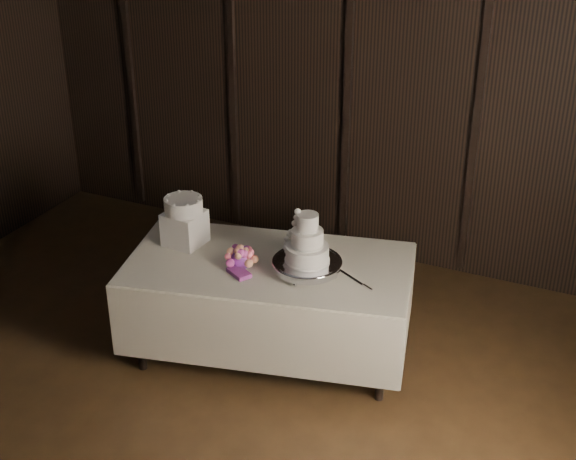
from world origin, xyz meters
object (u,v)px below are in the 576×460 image
at_px(wedding_cake, 303,243).
at_px(bouquet, 240,257).
at_px(box_pedestal, 185,228).
at_px(display_table, 269,304).
at_px(cake_stand, 307,267).
at_px(small_cake, 183,205).

height_order(wedding_cake, bouquet, wedding_cake).
bearing_deg(bouquet, box_pedestal, 166.48).
distance_m(display_table, bouquet, 0.45).
height_order(display_table, wedding_cake, wedding_cake).
bearing_deg(box_pedestal, wedding_cake, -2.28).
xyz_separation_m(cake_stand, box_pedestal, (-0.98, 0.02, 0.08)).
bearing_deg(box_pedestal, small_cake, 0.00).
bearing_deg(box_pedestal, cake_stand, -1.36).
distance_m(box_pedestal, small_cake, 0.18).
bearing_deg(small_cake, cake_stand, -1.36).
distance_m(cake_stand, wedding_cake, 0.19).
bearing_deg(cake_stand, box_pedestal, 178.64).
height_order(bouquet, box_pedestal, box_pedestal).
relative_size(cake_stand, small_cake, 1.75).
bearing_deg(box_pedestal, bouquet, -13.52).
bearing_deg(cake_stand, wedding_cake, -150.26).
bearing_deg(bouquet, display_table, 34.65).
relative_size(cake_stand, box_pedestal, 1.86).
relative_size(display_table, bouquet, 5.64).
xyz_separation_m(cake_stand, bouquet, (-0.46, -0.10, 0.02)).
bearing_deg(small_cake, bouquet, -13.52).
relative_size(display_table, box_pedestal, 8.36).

